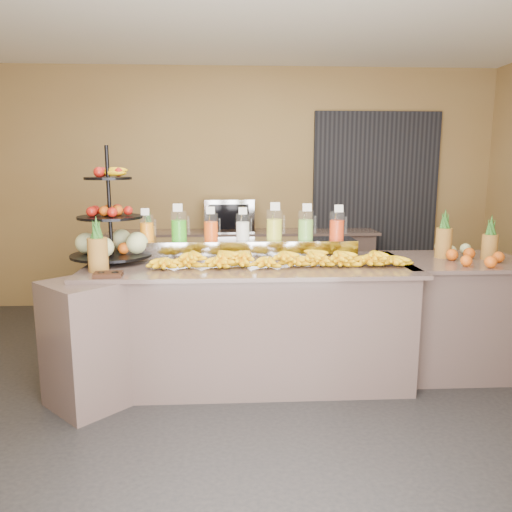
{
  "coord_description": "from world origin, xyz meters",
  "views": [
    {
      "loc": [
        -0.15,
        -3.48,
        1.69
      ],
      "look_at": [
        0.05,
        0.3,
        0.99
      ],
      "focal_mm": 35.0,
      "sensor_mm": 36.0,
      "label": 1
    }
  ],
  "objects": [
    {
      "name": "juice_pitcher_milk",
      "position": [
        -0.04,
        0.58,
        1.17
      ],
      "size": [
        0.12,
        0.12,
        0.28
      ],
      "color": "silver",
      "rests_on": "pitcher_tray"
    },
    {
      "name": "condiment_caddy",
      "position": [
        -0.99,
        -0.09,
        0.94
      ],
      "size": [
        0.2,
        0.16,
        0.03
      ],
      "primitive_type": "cube",
      "rotation": [
        0.0,
        0.0,
        0.08
      ],
      "color": "black",
      "rests_on": "buffet_counter"
    },
    {
      "name": "juice_pitcher_orange_b",
      "position": [
        -0.3,
        0.58,
        1.18
      ],
      "size": [
        0.12,
        0.12,
        0.28
      ],
      "color": "silver",
      "rests_on": "pitcher_tray"
    },
    {
      "name": "juice_pitcher_lime",
      "position": [
        0.48,
        0.58,
        1.18
      ],
      "size": [
        0.13,
        0.13,
        0.31
      ],
      "color": "silver",
      "rests_on": "pitcher_tray"
    },
    {
      "name": "fruit_stand",
      "position": [
        -1.04,
        0.47,
        1.16
      ],
      "size": [
        0.7,
        0.7,
        0.9
      ],
      "rotation": [
        0.0,
        0.0,
        -0.09
      ],
      "color": "black",
      "rests_on": "buffet_counter"
    },
    {
      "name": "back_ledge",
      "position": [
        0.0,
        2.25,
        0.47
      ],
      "size": [
        3.1,
        0.55,
        0.93
      ],
      "color": "gray",
      "rests_on": "ground"
    },
    {
      "name": "right_counter",
      "position": [
        1.7,
        0.4,
        0.47
      ],
      "size": [
        1.08,
        0.88,
        0.93
      ],
      "color": "gray",
      "rests_on": "ground"
    },
    {
      "name": "pitcher_tray",
      "position": [
        -0.04,
        0.58,
        1.01
      ],
      "size": [
        1.85,
        0.3,
        0.15
      ],
      "primitive_type": "cube",
      "color": "gray",
      "rests_on": "buffet_counter"
    },
    {
      "name": "juice_pitcher_green",
      "position": [
        -0.56,
        0.58,
        1.19
      ],
      "size": [
        0.13,
        0.13,
        0.31
      ],
      "color": "silver",
      "rests_on": "pitcher_tray"
    },
    {
      "name": "oven_warmer",
      "position": [
        -0.16,
        2.25,
        1.12
      ],
      "size": [
        0.58,
        0.43,
        0.37
      ],
      "primitive_type": "cube",
      "rotation": [
        0.0,
        0.0,
        0.07
      ],
      "color": "gray",
      "rests_on": "back_ledge"
    },
    {
      "name": "pineapple_left_b",
      "position": [
        -0.85,
        0.79,
        1.08
      ],
      "size": [
        0.13,
        0.13,
        0.4
      ],
      "rotation": [
        0.0,
        0.0,
        0.4
      ],
      "color": "brown",
      "rests_on": "buffet_counter"
    },
    {
      "name": "juice_pitcher_lemon",
      "position": [
        0.22,
        0.58,
        1.19
      ],
      "size": [
        0.13,
        0.14,
        0.32
      ],
      "color": "silver",
      "rests_on": "pitcher_tray"
    },
    {
      "name": "right_fruit_pile",
      "position": [
        1.75,
        0.33,
        1.01
      ],
      "size": [
        0.46,
        0.44,
        0.24
      ],
      "color": "brown",
      "rests_on": "right_counter"
    },
    {
      "name": "juice_pitcher_orange_c",
      "position": [
        0.74,
        0.58,
        1.18
      ],
      "size": [
        0.12,
        0.13,
        0.3
      ],
      "color": "silver",
      "rests_on": "pitcher_tray"
    },
    {
      "name": "juice_pitcher_orange_a",
      "position": [
        -0.82,
        0.58,
        1.17
      ],
      "size": [
        0.11,
        0.12,
        0.27
      ],
      "color": "silver",
      "rests_on": "pitcher_tray"
    },
    {
      "name": "banana_heap",
      "position": [
        0.23,
        0.21,
        1.0
      ],
      "size": [
        1.97,
        0.18,
        0.16
      ],
      "color": "#F8AF0C",
      "rests_on": "buffet_counter"
    },
    {
      "name": "pineapple_left_a",
      "position": [
        -1.1,
        0.09,
        1.08
      ],
      "size": [
        0.14,
        0.14,
        0.4
      ],
      "rotation": [
        0.0,
        0.0,
        -0.01
      ],
      "color": "brown",
      "rests_on": "buffet_counter"
    },
    {
      "name": "buffet_counter",
      "position": [
        -0.12,
        0.26,
        0.47
      ],
      "size": [
        2.75,
        1.25,
        0.93
      ],
      "color": "gray",
      "rests_on": "ground"
    },
    {
      "name": "room_envelope",
      "position": [
        0.19,
        0.79,
        1.88
      ],
      "size": [
        6.04,
        5.02,
        2.82
      ],
      "color": "olive",
      "rests_on": "ground"
    },
    {
      "name": "ground",
      "position": [
        0.0,
        0.0,
        0.0
      ],
      "size": [
        6.0,
        6.0,
        0.0
      ],
      "primitive_type": "plane",
      "color": "black",
      "rests_on": "ground"
    }
  ]
}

